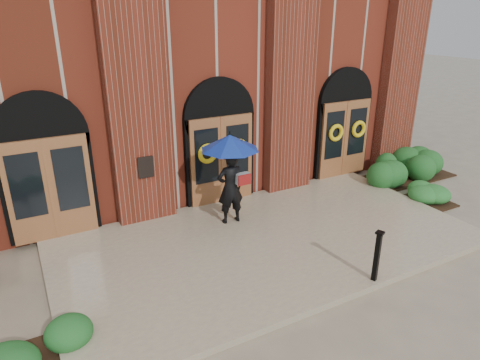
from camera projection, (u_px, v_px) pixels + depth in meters
ground at (272, 246)px, 10.36m from camera, size 90.00×90.00×0.00m
landing at (269, 241)px, 10.45m from camera, size 10.00×5.30×0.15m
church_building at (150, 62)px, 16.25m from camera, size 16.20×12.53×7.00m
man_with_umbrella at (230, 162)px, 10.67m from camera, size 1.58×1.58×2.36m
metal_post at (377, 255)px, 8.61m from camera, size 0.19×0.19×1.12m
hedge_wall_right at (405, 166)px, 14.47m from camera, size 3.23×1.29×0.83m
hedge_front_left at (51, 350)px, 6.85m from camera, size 1.43×1.22×0.50m
hedge_front_right at (424, 196)px, 12.61m from camera, size 1.36×1.17×0.48m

